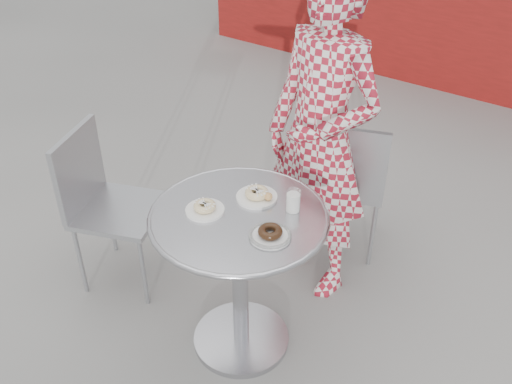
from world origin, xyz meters
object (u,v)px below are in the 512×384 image
Objects in this scene: chair_left at (123,237)px; plate_far at (257,195)px; plate_near at (205,208)px; plate_checker at (270,234)px; seated_person at (321,140)px; bistro_table at (239,249)px; chair_far at (346,206)px; milk_cup at (293,201)px.

plate_far is (0.82, 0.13, 0.54)m from chair_left.
plate_far is 1.09× the size of plate_near.
seated_person is at bearing 103.80° from plate_checker.
chair_left is 1.22m from seated_person.
bistro_table is 0.26m from plate_near.
chair_left is at bearing 179.16° from bistro_table.
plate_near is at bearing -121.26° from plate_far.
chair_far reaches higher than bistro_table.
milk_cup is (0.14, -0.48, -0.04)m from seated_person.
milk_cup is (1.00, 0.15, 0.57)m from chair_left.
seated_person is (0.86, 0.63, 0.61)m from chair_left.
bistro_table is at bearing 166.79° from plate_checker.
chair_left reaches higher than plate_checker.
plate_checker is at bearing -65.84° from seated_person.
plate_checker is at bearing -43.56° from plate_far.
bistro_table is 7.81× the size of milk_cup.
plate_checker is at bearing -83.26° from milk_cup.
seated_person is 9.53× the size of plate_far.
seated_person is 17.27× the size of milk_cup.
plate_checker is at bearing 3.31° from plate_near.
seated_person is 0.73m from plate_near.
seated_person reaches higher than milk_cup.
bistro_table is 0.26m from plate_far.
plate_far is 0.25m from plate_near.
plate_checker is (1.02, -0.06, 0.53)m from chair_left.
plate_checker is (0.20, -0.05, 0.21)m from bistro_table.
plate_checker reaches higher than plate_near.
bistro_table is 0.90× the size of chair_far.
plate_far is at bearing 92.33° from bistro_table.
chair_left is (-0.83, 0.01, -0.32)m from bistro_table.
chair_left is 1.16m from plate_checker.
seated_person is at bearing 87.53° from bistro_table.
bistro_table is 0.89m from chair_left.
chair_far is at bearing 99.51° from milk_cup.
chair_left is 0.51× the size of seated_person.
plate_near is at bearing -143.35° from milk_cup.
bistro_table is 0.45× the size of seated_person.
plate_far reaches higher than bistro_table.
chair_far reaches higher than plate_checker.
chair_far is at bearing 88.19° from bistro_table.
chair_far is at bearing -62.45° from chair_left.
bistro_table is 4.69× the size of plate_near.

